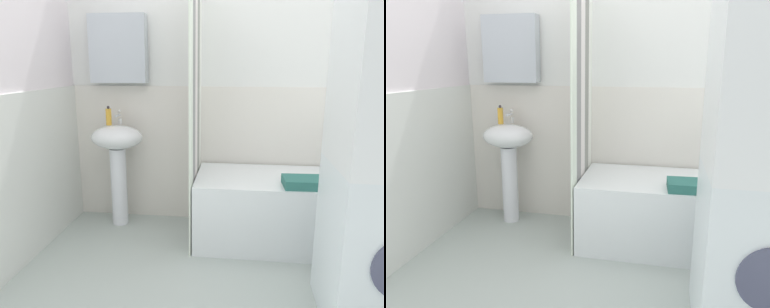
# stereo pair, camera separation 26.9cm
# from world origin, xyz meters

# --- Properties ---
(wall_back_tiled) EXTENTS (3.60, 0.18, 2.40)m
(wall_back_tiled) POSITION_xyz_m (-0.07, 1.26, 1.14)
(wall_back_tiled) COLOR silver
(wall_back_tiled) RESTS_ON ground_plane
(wall_left_tiled) EXTENTS (0.07, 1.81, 2.40)m
(wall_left_tiled) POSITION_xyz_m (-1.57, 0.34, 1.12)
(wall_left_tiled) COLOR silver
(wall_left_tiled) RESTS_ON ground_plane
(sink) EXTENTS (0.44, 0.34, 0.88)m
(sink) POSITION_xyz_m (-1.10, 1.03, 0.64)
(sink) COLOR white
(sink) RESTS_ON ground_plane
(faucet) EXTENTS (0.03, 0.12, 0.12)m
(faucet) POSITION_xyz_m (-1.10, 1.11, 0.94)
(faucet) COLOR silver
(faucet) RESTS_ON sink
(soap_dispenser) EXTENTS (0.05, 0.05, 0.16)m
(soap_dispenser) POSITION_xyz_m (-1.17, 1.05, 0.95)
(soap_dispenser) COLOR gold
(soap_dispenser) RESTS_ON sink
(bathtub) EXTENTS (1.43, 0.71, 0.53)m
(bathtub) POSITION_xyz_m (0.33, 0.86, 0.27)
(bathtub) COLOR white
(bathtub) RESTS_ON ground_plane
(shower_curtain) EXTENTS (0.01, 0.71, 2.00)m
(shower_curtain) POSITION_xyz_m (-0.40, 0.86, 1.00)
(shower_curtain) COLOR white
(shower_curtain) RESTS_ON ground_plane
(body_wash_bottle) EXTENTS (0.05, 0.05, 0.15)m
(body_wash_bottle) POSITION_xyz_m (0.95, 1.15, 0.60)
(body_wash_bottle) COLOR #26775C
(body_wash_bottle) RESTS_ON bathtub
(lotion_bottle) EXTENTS (0.05, 0.05, 0.21)m
(lotion_bottle) POSITION_xyz_m (0.83, 1.13, 0.63)
(lotion_bottle) COLOR #27599C
(lotion_bottle) RESTS_ON bathtub
(conditioner_bottle) EXTENTS (0.06, 0.06, 0.18)m
(conditioner_bottle) POSITION_xyz_m (0.71, 1.14, 0.62)
(conditioner_bottle) COLOR white
(conditioner_bottle) RESTS_ON bathtub
(towel_folded) EXTENTS (0.30, 0.23, 0.07)m
(towel_folded) POSITION_xyz_m (0.40, 0.64, 0.57)
(towel_folded) COLOR #2C6860
(towel_folded) RESTS_ON bathtub
(washer_dryer_stack) EXTENTS (0.56, 0.62, 1.76)m
(washer_dryer_stack) POSITION_xyz_m (0.70, -0.05, 0.88)
(washer_dryer_stack) COLOR white
(washer_dryer_stack) RESTS_ON ground_plane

